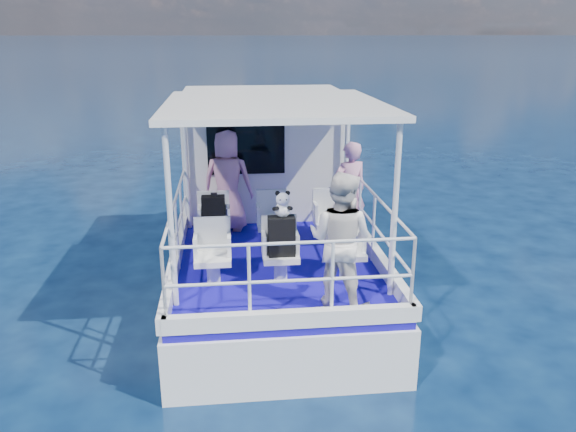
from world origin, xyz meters
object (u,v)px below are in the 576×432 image
object	(u,v)px
passenger_stbd_aft	(340,240)
backpack_center	(281,236)
passenger_port_fwd	(228,181)
panda	(283,204)

from	to	relation	value
passenger_stbd_aft	backpack_center	world-z (taller)	passenger_stbd_aft
passenger_port_fwd	panda	world-z (taller)	passenger_port_fwd
passenger_port_fwd	backpack_center	size ratio (longest dim) A/B	3.19
backpack_center	passenger_stbd_aft	bearing A→B (deg)	-49.69
backpack_center	panda	size ratio (longest dim) A/B	1.54
panda	passenger_port_fwd	bearing A→B (deg)	107.96
passenger_port_fwd	panda	distance (m)	2.30
passenger_port_fwd	passenger_stbd_aft	size ratio (longest dim) A/B	1.01
backpack_center	passenger_port_fwd	bearing A→B (deg)	107.41
panda	backpack_center	bearing A→B (deg)	-137.41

